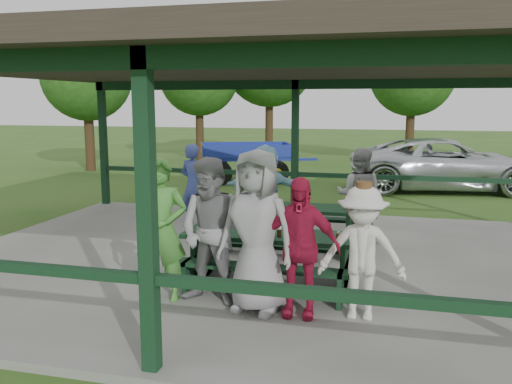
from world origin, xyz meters
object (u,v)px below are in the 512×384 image
(picnic_table_far, at_px, (290,222))
(contestant_grey_mid, at_px, (257,232))
(contestant_white_fedora, at_px, (362,253))
(farm_trailer, at_px, (246,161))
(spectator_grey, at_px, (359,195))
(picnic_table_near, at_px, (271,253))
(contestant_grey_left, at_px, (213,232))
(spectator_lblue, at_px, (266,190))
(spectator_blue, at_px, (193,185))
(contestant_green, at_px, (161,230))
(contestant_red, at_px, (299,247))
(pickup_truck, at_px, (446,165))

(picnic_table_far, xyz_separation_m, contestant_grey_mid, (0.15, -2.92, 0.52))
(contestant_white_fedora, distance_m, farm_trailer, 11.92)
(spectator_grey, bearing_deg, picnic_table_near, 74.73)
(picnic_table_far, distance_m, contestant_white_fedora, 3.17)
(contestant_grey_left, distance_m, spectator_grey, 3.90)
(spectator_lblue, bearing_deg, spectator_grey, 171.90)
(contestant_white_fedora, height_order, spectator_blue, spectator_blue)
(picnic_table_near, xyz_separation_m, spectator_grey, (1.01, 2.75, 0.39))
(contestant_green, distance_m, contestant_grey_left, 0.68)
(spectator_blue, bearing_deg, contestant_red, 142.85)
(contestant_grey_mid, height_order, pickup_truck, contestant_grey_mid)
(picnic_table_far, bearing_deg, spectator_lblue, 126.15)
(contestant_grey_mid, relative_size, spectator_lblue, 1.14)
(contestant_green, distance_m, contestant_white_fedora, 2.52)
(pickup_truck, bearing_deg, contestant_green, 149.33)
(contestant_white_fedora, relative_size, spectator_lblue, 0.93)
(contestant_grey_mid, bearing_deg, picnic_table_near, 102.25)
(picnic_table_near, relative_size, contestant_green, 1.30)
(contestant_red, xyz_separation_m, farm_trailer, (-3.69, 11.16, -0.26))
(contestant_grey_mid, relative_size, farm_trailer, 0.51)
(contestant_grey_left, xyz_separation_m, spectator_grey, (1.56, 3.57, -0.07))
(picnic_table_near, distance_m, contestant_grey_left, 1.09)
(contestant_green, distance_m, contestant_red, 1.79)
(contestant_green, height_order, contestant_white_fedora, contestant_green)
(spectator_lblue, xyz_separation_m, spectator_grey, (1.75, -0.11, -0.01))
(spectator_lblue, relative_size, pickup_truck, 0.31)
(contestant_grey_mid, relative_size, pickup_truck, 0.35)
(picnic_table_far, relative_size, pickup_truck, 0.43)
(contestant_grey_mid, distance_m, spectator_blue, 4.81)
(contestant_green, relative_size, spectator_blue, 1.08)
(picnic_table_near, relative_size, farm_trailer, 0.62)
(contestant_green, xyz_separation_m, contestant_grey_mid, (1.27, -0.08, 0.08))
(contestant_grey_mid, distance_m, pickup_truck, 11.24)
(contestant_green, height_order, contestant_grey_left, contestant_grey_left)
(picnic_table_far, xyz_separation_m, pickup_truck, (3.24, 7.88, 0.21))
(spectator_lblue, bearing_deg, contestant_white_fedora, 114.06)
(contestant_grey_mid, xyz_separation_m, contestant_red, (0.51, -0.01, -0.15))
(contestant_red, xyz_separation_m, contestant_white_fedora, (0.73, 0.10, -0.05))
(contestant_red, height_order, contestant_white_fedora, contestant_red)
(contestant_grey_mid, relative_size, spectator_blue, 1.17)
(contestant_grey_mid, distance_m, spectator_lblue, 3.86)
(picnic_table_near, distance_m, picnic_table_far, 2.00)
(contestant_grey_left, distance_m, farm_trailer, 11.36)
(contestant_white_fedora, bearing_deg, pickup_truck, 80.09)
(picnic_table_far, height_order, contestant_grey_left, contestant_grey_left)
(contestant_grey_mid, relative_size, spectator_grey, 1.15)
(contestant_grey_left, xyz_separation_m, contestant_grey_mid, (0.59, -0.09, 0.06))
(contestant_green, xyz_separation_m, pickup_truck, (4.36, 10.72, -0.24))
(contestant_red, xyz_separation_m, spectator_grey, (0.47, 3.68, 0.02))
(spectator_grey, bearing_deg, pickup_truck, -101.54)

